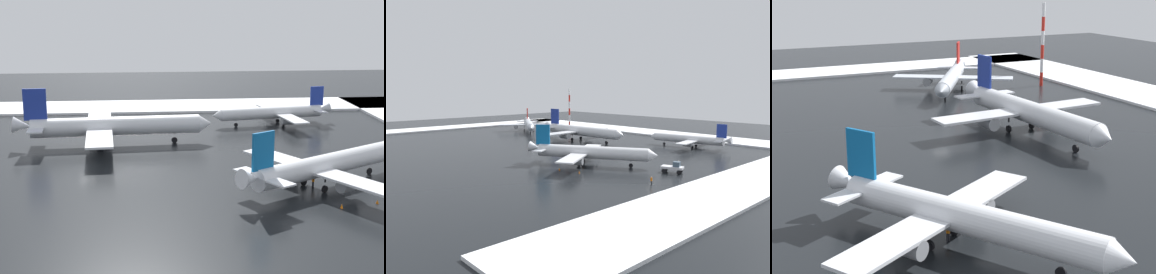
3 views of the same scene
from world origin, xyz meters
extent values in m
plane|color=black|center=(0.00, 0.00, 0.00)|extent=(240.00, 240.00, 0.00)
cube|color=white|center=(67.00, 0.00, 0.26)|extent=(14.00, 116.00, 0.52)
cylinder|color=silver|center=(-34.69, 12.88, 3.10)|extent=(24.36, 16.12, 3.01)
cone|color=silver|center=(-47.01, 5.57, 3.10)|extent=(3.28, 3.54, 2.86)
cone|color=silver|center=(-22.21, 20.27, 3.63)|extent=(4.02, 3.81, 2.93)
cube|color=silver|center=(-28.71, 7.99, 2.83)|extent=(9.21, 11.88, 0.32)
cylinder|color=gray|center=(-29.99, 9.29, 1.95)|extent=(3.49, 3.06, 1.77)
cube|color=silver|center=(-36.10, 20.47, 2.83)|extent=(9.21, 11.88, 0.32)
cylinder|color=gray|center=(-35.58, 18.72, 1.95)|extent=(3.49, 3.06, 1.77)
cube|color=#0C5999|center=(-24.04, 19.19, 6.90)|extent=(3.21, 2.08, 4.95)
cube|color=silver|center=(-22.84, 16.82, 3.45)|extent=(4.14, 4.82, 0.21)
cube|color=silver|center=(-25.54, 21.38, 3.45)|extent=(4.14, 4.82, 0.21)
cylinder|color=black|center=(-42.68, 8.14, 1.77)|extent=(0.21, 0.21, 0.62)
cylinder|color=black|center=(-42.68, 8.14, 0.49)|extent=(0.99, 0.76, 0.97)
cylinder|color=black|center=(-31.41, 12.56, 1.77)|extent=(0.21, 0.21, 0.62)
cylinder|color=black|center=(-31.41, 12.56, 0.49)|extent=(0.99, 0.76, 0.97)
cylinder|color=black|center=(-33.40, 15.90, 1.77)|extent=(0.21, 0.21, 0.62)
cylinder|color=black|center=(-33.40, 15.90, 0.49)|extent=(0.99, 0.76, 0.97)
cylinder|color=silver|center=(-4.16, -13.27, 3.49)|extent=(30.05, 5.29, 3.39)
cone|color=silver|center=(-20.26, -14.30, 3.49)|extent=(2.59, 3.36, 3.22)
cone|color=silver|center=(12.15, -12.23, 4.09)|extent=(3.73, 3.10, 3.30)
cube|color=silver|center=(-0.65, -21.23, 3.19)|extent=(5.20, 13.21, 0.36)
cylinder|color=gray|center=(-1.28, -19.28, 2.19)|extent=(3.51, 2.21, 1.99)
cube|color=silver|center=(-1.70, -4.93, 3.19)|extent=(5.20, 13.21, 0.36)
cylinder|color=gray|center=(-2.07, -6.95, 2.19)|extent=(3.51, 2.21, 1.99)
cube|color=navy|center=(9.76, -12.38, 7.77)|extent=(4.00, 0.61, 5.58)
cube|color=silver|center=(9.76, -15.38, 3.89)|extent=(2.89, 4.94, 0.24)
cube|color=silver|center=(9.37, -9.41, 3.89)|extent=(2.89, 4.94, 0.24)
cylinder|color=black|center=(-14.60, -13.94, 1.99)|extent=(0.24, 0.24, 0.70)
cylinder|color=black|center=(-14.60, -13.94, 0.55)|extent=(1.12, 0.42, 1.10)
cylinder|color=black|center=(-1.03, -15.27, 1.99)|extent=(0.24, 0.24, 0.70)
cylinder|color=black|center=(-1.03, -15.27, 0.55)|extent=(1.12, 0.42, 1.10)
cylinder|color=black|center=(-1.31, -10.89, 1.99)|extent=(0.24, 0.24, 0.70)
cylinder|color=black|center=(-1.31, -10.89, 0.55)|extent=(1.12, 0.42, 1.10)
cylinder|color=silver|center=(31.28, -16.03, 3.01)|extent=(23.40, 16.21, 2.92)
cone|color=silver|center=(19.48, -8.62, 3.01)|extent=(3.23, 3.45, 2.78)
cone|color=silver|center=(43.21, -23.54, 3.53)|extent=(3.92, 3.74, 2.84)
cube|color=silver|center=(29.70, -23.38, 2.75)|extent=(9.16, 11.48, 0.31)
cylinder|color=gray|center=(30.26, -21.69, 1.89)|extent=(3.39, 3.01, 1.72)
cube|color=silver|center=(37.21, -11.44, 2.75)|extent=(9.16, 11.48, 0.31)
cylinder|color=gray|center=(35.94, -12.67, 1.89)|extent=(3.39, 3.01, 1.72)
cube|color=red|center=(41.47, -22.45, 6.71)|extent=(3.08, 2.09, 4.82)
cube|color=silver|center=(39.95, -24.54, 3.35)|extent=(4.09, 4.68, 0.21)
cube|color=silver|center=(42.70, -20.17, 3.35)|extent=(4.09, 4.68, 0.21)
cylinder|color=black|center=(23.63, -11.23, 1.72)|extent=(0.21, 0.21, 0.60)
cylinder|color=black|center=(23.63, -11.23, 0.47)|extent=(0.96, 0.76, 0.95)
cylinder|color=black|center=(32.45, -19.01, 1.72)|extent=(0.21, 0.21, 0.60)
cylinder|color=black|center=(32.45, -19.01, 0.47)|extent=(0.96, 0.76, 0.95)
cylinder|color=black|center=(34.47, -15.81, 1.72)|extent=(0.21, 0.21, 0.60)
cylinder|color=black|center=(34.47, -15.81, 0.47)|extent=(0.96, 0.76, 0.95)
cylinder|color=black|center=(-32.46, 13.74, 0.42)|extent=(0.16, 0.16, 0.85)
cylinder|color=black|center=(-32.39, 13.55, 0.42)|extent=(0.16, 0.16, 0.85)
cylinder|color=orange|center=(-32.42, 13.64, 1.16)|extent=(0.36, 0.36, 0.62)
sphere|color=tan|center=(-32.42, 13.64, 1.59)|extent=(0.24, 0.24, 0.24)
cylinder|color=red|center=(29.51, -37.03, 1.50)|extent=(0.70, 0.70, 3.00)
cylinder|color=white|center=(29.51, -37.03, 4.50)|extent=(0.70, 0.70, 3.00)
cylinder|color=red|center=(29.51, -37.03, 7.50)|extent=(0.70, 0.70, 3.00)
cylinder|color=white|center=(29.51, -37.03, 10.49)|extent=(0.70, 0.70, 3.00)
cylinder|color=red|center=(29.51, -37.03, 13.49)|extent=(0.70, 0.70, 3.00)
cylinder|color=white|center=(29.51, -37.03, 16.49)|extent=(0.70, 0.70, 3.00)
cone|color=orange|center=(-33.68, 22.08, 0.28)|extent=(0.36, 0.36, 0.55)
camera|label=1|loc=(-8.87, 90.20, 25.80)|focal=55.00mm
camera|label=2|loc=(-96.27, 74.62, 18.32)|focal=35.00mm
camera|label=3|loc=(-78.11, 34.18, 24.19)|focal=55.00mm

